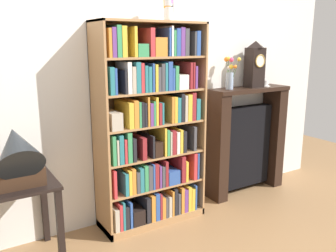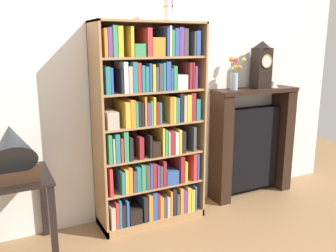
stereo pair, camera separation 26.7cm
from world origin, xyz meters
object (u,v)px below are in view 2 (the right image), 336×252
object	(u,v)px
bookshelf	(150,132)
flower_vase	(235,75)
gramophone	(12,152)
fireplace_mantel	(251,143)
mantel_clock	(262,65)
side_table_left	(16,196)
teacup_with_saucer	(272,84)
cup_stack	(168,7)

from	to	relation	value
bookshelf	flower_vase	distance (m)	1.01
bookshelf	gramophone	distance (m)	1.10
fireplace_mantel	mantel_clock	world-z (taller)	mantel_clock
side_table_left	teacup_with_saucer	distance (m)	2.57
cup_stack	side_table_left	world-z (taller)	cup_stack
fireplace_mantel	mantel_clock	distance (m)	0.80
gramophone	flower_vase	size ratio (longest dim) A/B	1.66
cup_stack	gramophone	bearing A→B (deg)	-173.36
gramophone	mantel_clock	xyz separation A→B (m)	(2.32, 0.21, 0.51)
bookshelf	cup_stack	bearing A→B (deg)	-3.32
bookshelf	mantel_clock	world-z (taller)	bookshelf
mantel_clock	flower_vase	distance (m)	0.33
bookshelf	fireplace_mantel	distance (m)	1.20
bookshelf	cup_stack	distance (m)	1.04
bookshelf	fireplace_mantel	xyz separation A→B (m)	(1.17, 0.07, -0.26)
cup_stack	side_table_left	bearing A→B (deg)	-176.98
cup_stack	side_table_left	size ratio (longest dim) A/B	0.37
bookshelf	side_table_left	world-z (taller)	bookshelf
cup_stack	mantel_clock	distance (m)	1.17
flower_vase	teacup_with_saucer	bearing A→B (deg)	-0.16
side_table_left	fireplace_mantel	size ratio (longest dim) A/B	0.56
gramophone	flower_vase	world-z (taller)	flower_vase
side_table_left	flower_vase	distance (m)	2.15
flower_vase	fireplace_mantel	bearing A→B (deg)	4.03
fireplace_mantel	flower_vase	xyz separation A→B (m)	(-0.26, -0.02, 0.71)
bookshelf	gramophone	world-z (taller)	bookshelf
mantel_clock	cup_stack	bearing A→B (deg)	-176.73
flower_vase	mantel_clock	bearing A→B (deg)	-0.59
bookshelf	side_table_left	xyz separation A→B (m)	(-1.09, -0.08, -0.34)
mantel_clock	teacup_with_saucer	xyz separation A→B (m)	(0.16, 0.00, -0.20)
bookshelf	flower_vase	world-z (taller)	bookshelf
bookshelf	teacup_with_saucer	bearing A→B (deg)	2.17
mantel_clock	teacup_with_saucer	distance (m)	0.25
cup_stack	teacup_with_saucer	xyz separation A→B (m)	(1.21, 0.06, -0.69)
gramophone	fireplace_mantel	xyz separation A→B (m)	(2.26, 0.23, -0.28)
gramophone	bookshelf	bearing A→B (deg)	8.18
gramophone	cup_stack	bearing A→B (deg)	6.64
side_table_left	teacup_with_saucer	world-z (taller)	teacup_with_saucer
side_table_left	mantel_clock	xyz separation A→B (m)	(2.32, 0.13, 0.87)
side_table_left	gramophone	size ratio (longest dim) A/B	1.21
side_table_left	fireplace_mantel	distance (m)	2.27
side_table_left	teacup_with_saucer	size ratio (longest dim) A/B	5.01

